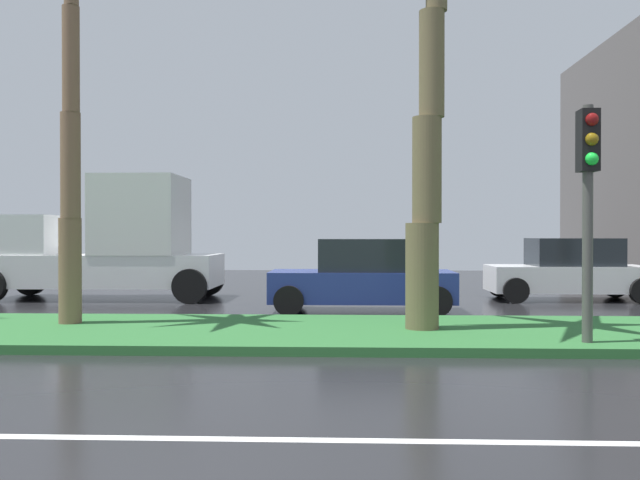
% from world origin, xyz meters
% --- Properties ---
extents(ground_plane, '(90.00, 42.00, 0.10)m').
position_xyz_m(ground_plane, '(0.00, 9.00, -0.05)').
color(ground_plane, black).
extents(near_lane_divider_stripe, '(81.00, 0.14, 0.01)m').
position_xyz_m(near_lane_divider_stripe, '(0.00, 2.00, 0.00)').
color(near_lane_divider_stripe, white).
rests_on(near_lane_divider_stripe, ground_plane).
extents(median_strip, '(85.50, 4.00, 0.15)m').
position_xyz_m(median_strip, '(0.00, 8.00, 0.07)').
color(median_strip, '#2D6B33').
rests_on(median_strip, ground_plane).
extents(traffic_signal_median_right, '(0.28, 0.43, 3.68)m').
position_xyz_m(traffic_signal_median_right, '(5.49, 6.58, 2.68)').
color(traffic_signal_median_right, '#4C4C47').
rests_on(traffic_signal_median_right, median_strip).
extents(box_truck_lead, '(6.40, 2.64, 3.46)m').
position_xyz_m(box_truck_lead, '(-4.99, 14.72, 1.55)').
color(box_truck_lead, white).
rests_on(box_truck_lead, ground_plane).
extents(car_in_traffic_second, '(4.30, 2.02, 1.72)m').
position_xyz_m(car_in_traffic_second, '(2.16, 11.90, 0.83)').
color(car_in_traffic_second, navy).
rests_on(car_in_traffic_second, ground_plane).
extents(car_in_traffic_third, '(4.30, 2.02, 1.72)m').
position_xyz_m(car_in_traffic_third, '(7.94, 14.83, 0.83)').
color(car_in_traffic_third, white).
rests_on(car_in_traffic_third, ground_plane).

